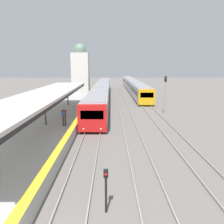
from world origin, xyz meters
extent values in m
cube|color=beige|center=(-4.27, 14.23, 3.76)|extent=(4.00, 26.61, 0.20)
cube|color=black|center=(-2.31, 14.23, 3.54)|extent=(0.08, 26.61, 0.24)
cylinder|color=#47474C|center=(-4.27, 14.23, 2.30)|extent=(0.16, 0.16, 2.72)
cylinder|color=#47474C|center=(-4.27, 24.87, 2.30)|extent=(0.16, 0.16, 2.72)
cylinder|color=#2D2D33|center=(-2.60, 13.91, 1.37)|extent=(0.14, 0.14, 0.85)
cylinder|color=#2D2D33|center=(-2.40, 13.91, 1.37)|extent=(0.14, 0.14, 0.85)
cube|color=maroon|center=(-2.50, 13.91, 2.09)|extent=(0.40, 0.22, 0.60)
sphere|color=tan|center=(-2.50, 13.91, 2.49)|extent=(0.22, 0.22, 0.22)
cube|color=#334C8E|center=(-2.50, 13.71, 2.11)|extent=(0.30, 0.18, 0.40)
cube|color=red|center=(0.00, 14.43, 1.54)|extent=(2.70, 0.70, 2.54)
cube|color=black|center=(0.00, 14.10, 1.90)|extent=(2.10, 0.04, 0.81)
sphere|color=#EFEACC|center=(-0.81, 14.09, 0.57)|extent=(0.16, 0.16, 0.16)
sphere|color=#EFEACC|center=(0.81, 14.09, 0.57)|extent=(0.16, 0.16, 0.16)
cube|color=#B7B7BC|center=(0.00, 22.10, 1.54)|extent=(2.70, 14.64, 2.54)
cube|color=gray|center=(0.00, 22.10, 2.87)|extent=(2.37, 14.35, 0.12)
cube|color=black|center=(0.00, 22.10, 1.82)|extent=(2.72, 13.47, 0.66)
cylinder|color=black|center=(-1.15, 17.34, 0.35)|extent=(0.12, 0.70, 0.70)
cylinder|color=black|center=(1.15, 17.34, 0.35)|extent=(0.12, 0.70, 0.70)
cylinder|color=black|center=(-1.15, 26.86, 0.35)|extent=(0.12, 0.70, 0.70)
cylinder|color=black|center=(1.15, 26.86, 0.35)|extent=(0.12, 0.70, 0.70)
cube|color=#B7B7BC|center=(0.00, 37.09, 1.54)|extent=(2.70, 14.64, 2.54)
cube|color=gray|center=(0.00, 37.09, 2.87)|extent=(2.37, 14.35, 0.12)
cube|color=black|center=(0.00, 37.09, 1.82)|extent=(2.72, 13.47, 0.66)
cylinder|color=black|center=(-1.15, 32.33, 0.35)|extent=(0.12, 0.70, 0.70)
cylinder|color=black|center=(1.15, 32.33, 0.35)|extent=(0.12, 0.70, 0.70)
cylinder|color=black|center=(-1.15, 41.85, 0.35)|extent=(0.12, 0.70, 0.70)
cylinder|color=black|center=(1.15, 41.85, 0.35)|extent=(0.12, 0.70, 0.70)
cube|color=#B7B7BC|center=(0.00, 52.08, 1.54)|extent=(2.70, 14.64, 2.54)
cube|color=gray|center=(0.00, 52.08, 2.87)|extent=(2.37, 14.35, 0.12)
cube|color=black|center=(0.00, 52.08, 1.82)|extent=(2.72, 13.47, 0.66)
cylinder|color=black|center=(-1.15, 47.33, 0.35)|extent=(0.12, 0.70, 0.70)
cylinder|color=black|center=(1.15, 47.33, 0.35)|extent=(0.12, 0.70, 0.70)
cylinder|color=black|center=(-1.15, 56.84, 0.35)|extent=(0.12, 0.70, 0.70)
cylinder|color=black|center=(1.15, 56.84, 0.35)|extent=(0.12, 0.70, 0.70)
cube|color=gold|center=(7.34, 28.82, 1.50)|extent=(2.65, 0.70, 2.46)
cube|color=black|center=(7.34, 28.49, 1.84)|extent=(2.06, 0.04, 0.79)
sphere|color=#EFEACC|center=(6.55, 28.48, 0.57)|extent=(0.16, 0.16, 0.16)
sphere|color=#EFEACC|center=(8.14, 28.48, 0.57)|extent=(0.16, 0.16, 0.16)
cube|color=#B7B7BC|center=(7.34, 36.47, 1.50)|extent=(2.65, 14.60, 2.46)
cube|color=gray|center=(7.34, 36.47, 2.79)|extent=(2.33, 14.31, 0.12)
cube|color=black|center=(7.34, 36.47, 1.77)|extent=(2.67, 13.43, 0.64)
cylinder|color=black|center=(6.22, 31.73, 0.35)|extent=(0.12, 0.70, 0.70)
cylinder|color=black|center=(8.47, 31.73, 0.35)|extent=(0.12, 0.70, 0.70)
cylinder|color=black|center=(6.22, 41.21, 0.35)|extent=(0.12, 0.70, 0.70)
cylinder|color=black|center=(8.47, 41.21, 0.35)|extent=(0.12, 0.70, 0.70)
cube|color=#B7B7BC|center=(7.34, 51.42, 1.50)|extent=(2.65, 14.60, 2.46)
cube|color=gray|center=(7.34, 51.42, 2.79)|extent=(2.33, 14.31, 0.12)
cube|color=black|center=(7.34, 51.42, 1.77)|extent=(2.67, 13.43, 0.64)
cylinder|color=black|center=(6.22, 46.67, 0.35)|extent=(0.12, 0.70, 0.70)
cylinder|color=black|center=(8.47, 46.67, 0.35)|extent=(0.12, 0.70, 0.70)
cylinder|color=black|center=(6.22, 56.16, 0.35)|extent=(0.12, 0.70, 0.70)
cylinder|color=black|center=(8.47, 56.16, 0.35)|extent=(0.12, 0.70, 0.70)
cube|color=#B7B7BC|center=(7.34, 66.37, 1.50)|extent=(2.65, 14.60, 2.46)
cube|color=gray|center=(7.34, 66.37, 2.79)|extent=(2.33, 14.31, 0.12)
cube|color=black|center=(7.34, 66.37, 1.77)|extent=(2.67, 13.43, 0.64)
cylinder|color=black|center=(6.22, 61.62, 0.35)|extent=(0.12, 0.70, 0.70)
cylinder|color=black|center=(8.47, 61.62, 0.35)|extent=(0.12, 0.70, 0.70)
cylinder|color=black|center=(6.22, 71.11, 0.35)|extent=(0.12, 0.70, 0.70)
cylinder|color=black|center=(8.47, 71.11, 0.35)|extent=(0.12, 0.70, 0.70)
cylinder|color=black|center=(1.50, 3.16, 0.82)|extent=(0.10, 0.10, 1.65)
cube|color=black|center=(1.50, 3.16, 1.83)|extent=(0.20, 0.14, 0.36)
sphere|color=red|center=(1.50, 3.07, 1.83)|extent=(0.11, 0.11, 0.11)
cylinder|color=gray|center=(8.76, 22.98, 2.49)|extent=(0.14, 0.14, 4.98)
cube|color=black|center=(8.76, 22.98, 4.63)|extent=(0.28, 0.20, 0.70)
sphere|color=green|center=(8.76, 22.86, 4.77)|extent=(0.14, 0.14, 0.14)
cube|color=silver|center=(-5.57, 48.34, 4.68)|extent=(4.00, 4.00, 9.35)
sphere|color=slate|center=(-5.57, 48.34, 10.13)|extent=(2.81, 2.81, 2.81)
camera|label=1|loc=(1.71, -5.23, 6.20)|focal=35.00mm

